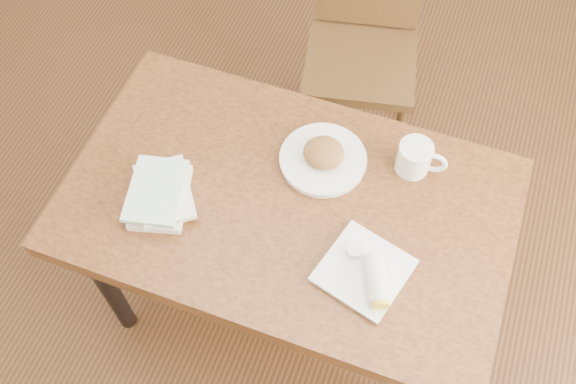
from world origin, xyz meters
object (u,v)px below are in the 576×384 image
(table, at_px, (288,215))
(coffee_mug, at_px, (416,158))
(chair_far, at_px, (364,32))
(plate_scone, at_px, (323,157))
(plate_burrito, at_px, (368,273))
(book_stack, at_px, (161,194))

(table, bearing_deg, coffee_mug, 37.44)
(chair_far, xyz_separation_m, coffee_mug, (0.33, -0.68, 0.25))
(chair_far, xyz_separation_m, plate_scone, (0.08, -0.76, 0.23))
(table, distance_m, plate_scone, 0.20)
(plate_scone, relative_size, plate_burrito, 0.98)
(chair_far, height_order, coffee_mug, chair_far)
(table, relative_size, plate_scone, 4.94)
(table, height_order, book_stack, book_stack)
(chair_far, xyz_separation_m, book_stack, (-0.32, -1.03, 0.23))
(table, xyz_separation_m, book_stack, (-0.34, -0.12, 0.11))
(plate_burrito, xyz_separation_m, book_stack, (-0.62, 0.03, 0.01))
(plate_scone, bearing_deg, coffee_mug, 15.90)
(plate_burrito, bearing_deg, plate_scone, 126.30)
(table, relative_size, chair_far, 1.33)
(chair_far, relative_size, book_stack, 3.63)
(table, bearing_deg, book_stack, -161.07)
(plate_scone, height_order, book_stack, plate_scone)
(coffee_mug, bearing_deg, table, -142.56)
(plate_scone, relative_size, coffee_mug, 1.75)
(table, bearing_deg, chair_far, 91.56)
(plate_scone, xyz_separation_m, book_stack, (-0.39, -0.28, 0.00))
(chair_far, distance_m, plate_scone, 0.79)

